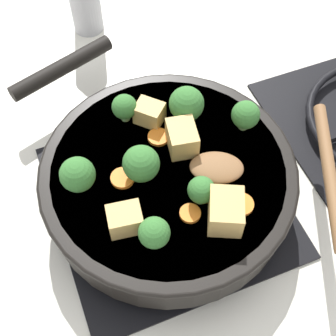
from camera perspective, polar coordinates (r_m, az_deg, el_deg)
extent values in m
plane|color=silver|center=(0.67, 0.00, -4.02)|extent=(2.40, 2.40, 0.00)
cube|color=black|center=(0.66, 0.00, -3.85)|extent=(0.31, 0.31, 0.01)
torus|color=black|center=(0.65, 0.00, -3.16)|extent=(0.24, 0.24, 0.01)
cube|color=black|center=(0.65, 0.00, -3.16)|extent=(0.01, 0.23, 0.01)
cube|color=black|center=(0.65, 0.00, -3.16)|extent=(0.23, 0.01, 0.01)
cylinder|color=black|center=(0.62, 0.00, -1.51)|extent=(0.33, 0.33, 0.06)
cylinder|color=brown|center=(0.61, 0.00, -1.31)|extent=(0.30, 0.30, 0.05)
torus|color=black|center=(0.60, 0.00, -0.21)|extent=(0.33, 0.33, 0.01)
cylinder|color=black|center=(0.74, -12.80, 11.86)|extent=(0.08, 0.17, 0.02)
ellipsoid|color=brown|center=(0.59, 5.95, 0.07)|extent=(0.07, 0.08, 0.01)
cylinder|color=brown|center=(0.61, 19.07, -0.55)|extent=(0.20, 0.10, 0.02)
cube|color=tan|center=(0.63, -2.27, 6.70)|extent=(0.05, 0.05, 0.03)
cube|color=tan|center=(0.54, -5.27, -6.27)|extent=(0.04, 0.04, 0.03)
cube|color=tan|center=(0.60, 1.72, 3.69)|extent=(0.05, 0.04, 0.04)
cube|color=tan|center=(0.54, 7.05, -5.26)|extent=(0.06, 0.06, 0.04)
cylinder|color=#709956|center=(0.54, -1.65, -8.79)|extent=(0.01, 0.01, 0.01)
sphere|color=#387533|center=(0.52, -1.70, -7.89)|extent=(0.04, 0.04, 0.04)
cylinder|color=#709956|center=(0.56, 3.97, -3.63)|extent=(0.01, 0.01, 0.01)
sphere|color=#387533|center=(0.55, 4.08, -2.68)|extent=(0.03, 0.03, 0.03)
cylinder|color=#709956|center=(0.64, 2.21, 6.43)|extent=(0.01, 0.01, 0.01)
sphere|color=#387533|center=(0.62, 2.28, 7.82)|extent=(0.05, 0.05, 0.05)
cylinder|color=#709956|center=(0.63, 9.19, 5.26)|extent=(0.01, 0.01, 0.01)
sphere|color=#387533|center=(0.62, 9.44, 6.42)|extent=(0.04, 0.04, 0.04)
cylinder|color=#709956|center=(0.58, -10.63, -1.96)|extent=(0.01, 0.01, 0.01)
sphere|color=#387533|center=(0.56, -10.98, -0.79)|extent=(0.04, 0.04, 0.04)
cylinder|color=#709956|center=(0.58, -3.28, -0.53)|extent=(0.01, 0.01, 0.01)
sphere|color=#387533|center=(0.56, -3.39, 0.74)|extent=(0.05, 0.05, 0.05)
cylinder|color=#709956|center=(0.64, -5.20, 6.35)|extent=(0.01, 0.01, 0.01)
sphere|color=#387533|center=(0.62, -5.34, 7.44)|extent=(0.03, 0.03, 0.03)
cylinder|color=orange|center=(0.56, 2.77, -5.53)|extent=(0.03, 0.03, 0.01)
cylinder|color=orange|center=(0.58, -5.56, -1.23)|extent=(0.03, 0.03, 0.01)
cylinder|color=orange|center=(0.57, 8.90, -4.40)|extent=(0.03, 0.03, 0.01)
cylinder|color=orange|center=(0.62, -1.18, 3.78)|extent=(0.03, 0.03, 0.01)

